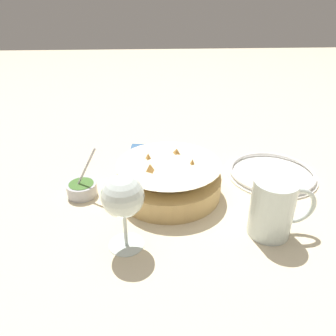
{
  "coord_description": "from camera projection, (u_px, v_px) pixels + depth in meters",
  "views": [
    {
      "loc": [
        0.0,
        -0.66,
        0.42
      ],
      "look_at": [
        0.04,
        -0.02,
        0.07
      ],
      "focal_mm": 35.0,
      "sensor_mm": 36.0,
      "label": 1
    }
  ],
  "objects": [
    {
      "name": "beer_mug",
      "position": [
        272.0,
        210.0,
        0.62
      ],
      "size": [
        0.13,
        0.08,
        0.12
      ],
      "color": "silver",
      "rests_on": "ground_plane"
    },
    {
      "name": "food_basket",
      "position": [
        168.0,
        179.0,
        0.75
      ],
      "size": [
        0.24,
        0.24,
        0.1
      ],
      "color": "tan",
      "rests_on": "ground_plane"
    },
    {
      "name": "sauce_cup",
      "position": [
        81.0,
        188.0,
        0.75
      ],
      "size": [
        0.08,
        0.07,
        0.12
      ],
      "color": "#B7B7BC",
      "rests_on": "ground_plane"
    },
    {
      "name": "wine_glass",
      "position": [
        122.0,
        199.0,
        0.56
      ],
      "size": [
        0.08,
        0.08,
        0.15
      ],
      "color": "silver",
      "rests_on": "ground_plane"
    },
    {
      "name": "napkin",
      "position": [
        153.0,
        150.0,
        0.96
      ],
      "size": [
        0.14,
        0.09,
        0.01
      ],
      "color": "#38608E",
      "rests_on": "ground_plane"
    },
    {
      "name": "ground_plane",
      "position": [
        152.0,
        189.0,
        0.78
      ],
      "size": [
        4.0,
        4.0,
        0.0
      ],
      "primitive_type": "plane",
      "color": "beige"
    },
    {
      "name": "side_plate",
      "position": [
        271.0,
        173.0,
        0.83
      ],
      "size": [
        0.22,
        0.22,
        0.01
      ],
      "color": "white",
      "rests_on": "ground_plane"
    }
  ]
}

